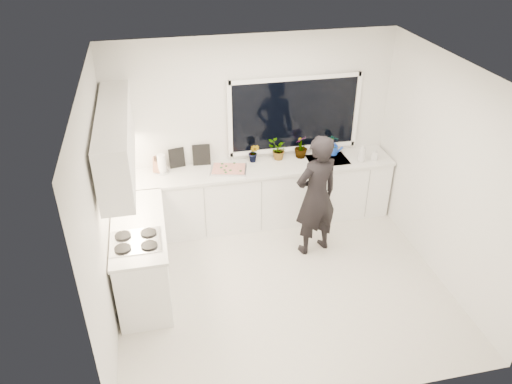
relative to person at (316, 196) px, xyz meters
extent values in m
cube|color=beige|center=(-0.60, -0.61, -0.87)|extent=(4.00, 3.50, 0.02)
cube|color=white|center=(-0.60, 1.15, 0.49)|extent=(4.00, 0.02, 2.70)
cube|color=white|center=(-2.61, -0.61, 0.49)|extent=(0.02, 3.50, 2.70)
cube|color=white|center=(1.41, -0.61, 0.49)|extent=(0.02, 3.50, 2.70)
cube|color=white|center=(-0.60, -0.61, 1.85)|extent=(4.00, 3.50, 0.02)
cube|color=black|center=(0.00, 1.11, 0.69)|extent=(1.80, 0.02, 1.00)
cube|color=white|center=(-0.60, 0.84, -0.42)|extent=(3.92, 0.58, 0.88)
cube|color=white|center=(-2.27, -0.26, -0.42)|extent=(0.58, 1.60, 0.88)
cube|color=silver|center=(-0.60, 0.83, 0.04)|extent=(3.94, 0.62, 0.04)
cube|color=silver|center=(-2.27, -0.26, 0.04)|extent=(0.62, 1.60, 0.04)
cube|color=white|center=(-2.39, 0.09, 0.99)|extent=(0.34, 2.10, 0.70)
cube|color=silver|center=(0.45, 0.84, 0.01)|extent=(0.58, 0.42, 0.14)
cylinder|color=silver|center=(0.45, 1.04, 0.17)|extent=(0.03, 0.03, 0.22)
cube|color=black|center=(-2.29, -0.61, 0.08)|extent=(0.56, 0.48, 0.03)
imported|color=black|center=(0.00, 0.00, 0.00)|extent=(0.71, 0.57, 1.71)
cube|color=#BBBBC0|center=(-1.01, 0.81, 0.08)|extent=(0.56, 0.47, 0.03)
cube|color=red|center=(-1.01, 0.81, 0.09)|extent=(0.51, 0.42, 0.01)
cylinder|color=#133DBA|center=(0.58, 1.00, 0.13)|extent=(0.17, 0.17, 0.13)
cylinder|color=white|center=(-1.92, 0.94, 0.19)|extent=(0.11, 0.11, 0.26)
cube|color=olive|center=(-1.96, 0.98, 0.17)|extent=(0.16, 0.14, 0.22)
cylinder|color=silver|center=(-2.45, 0.19, 0.14)|extent=(0.15, 0.15, 0.16)
cube|color=black|center=(-1.70, 1.08, 0.20)|extent=(0.22, 0.06, 0.28)
cube|color=black|center=(-1.36, 1.08, 0.21)|extent=(0.25, 0.04, 0.30)
imported|color=#26662D|center=(-0.62, 1.00, 0.21)|extent=(0.20, 0.19, 0.29)
imported|color=#26662D|center=(-0.26, 1.00, 0.21)|extent=(0.31, 0.28, 0.30)
imported|color=#26662D|center=(0.08, 1.00, 0.23)|extent=(0.26, 0.26, 0.33)
imported|color=#26662D|center=(0.57, 1.00, 0.22)|extent=(0.20, 0.19, 0.31)
imported|color=#D8BF66|center=(0.90, 0.69, 0.21)|extent=(0.15, 0.15, 0.29)
imported|color=#D8BF66|center=(1.10, 0.69, 0.16)|extent=(0.12, 0.12, 0.19)
camera|label=1|loc=(-1.94, -5.24, 3.38)|focal=35.00mm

